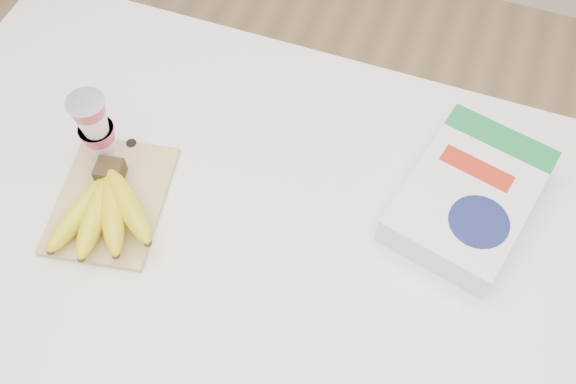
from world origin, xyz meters
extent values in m
plane|color=tan|center=(0.00, 0.00, 0.00)|extent=(4.00, 4.00, 0.00)
cube|color=white|center=(0.00, 0.00, 0.51)|extent=(1.36, 0.91, 1.02)
cube|color=#D9C677|center=(-0.22, -0.03, 1.03)|extent=(0.23, 0.29, 0.01)
cube|color=#382816|center=(-0.24, 0.00, 1.06)|extent=(0.06, 0.05, 0.03)
ellipsoid|color=yellow|center=(-0.25, -0.09, 1.05)|extent=(0.06, 0.19, 0.06)
sphere|color=#382816|center=(-0.26, -0.17, 1.05)|extent=(0.01, 0.01, 0.01)
ellipsoid|color=yellow|center=(-0.22, -0.09, 1.06)|extent=(0.08, 0.19, 0.06)
sphere|color=#382816|center=(-0.20, -0.17, 1.06)|extent=(0.01, 0.01, 0.01)
ellipsoid|color=yellow|center=(-0.19, -0.07, 1.07)|extent=(0.13, 0.18, 0.06)
sphere|color=#382816|center=(-0.15, -0.15, 1.07)|extent=(0.01, 0.01, 0.01)
ellipsoid|color=yellow|center=(-0.17, -0.05, 1.07)|extent=(0.17, 0.15, 0.06)
sphere|color=#382816|center=(-0.10, -0.11, 1.07)|extent=(0.01, 0.01, 0.01)
cylinder|color=silver|center=(-0.28, 0.05, 1.19)|extent=(0.07, 0.07, 0.00)
cube|color=white|center=(0.39, 0.18, 1.05)|extent=(0.27, 0.35, 0.07)
cube|color=#1A773A|center=(0.42, 0.30, 1.09)|extent=(0.21, 0.10, 0.00)
cylinder|color=navy|center=(0.41, 0.11, 1.09)|extent=(0.12, 0.12, 0.00)
cube|color=#B62414|center=(0.38, 0.22, 1.09)|extent=(0.14, 0.07, 0.00)
camera|label=1|loc=(0.29, -0.49, 2.03)|focal=40.00mm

